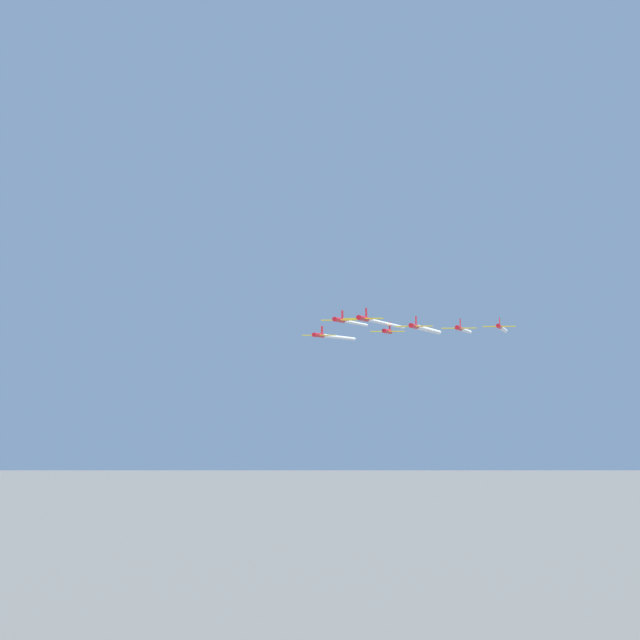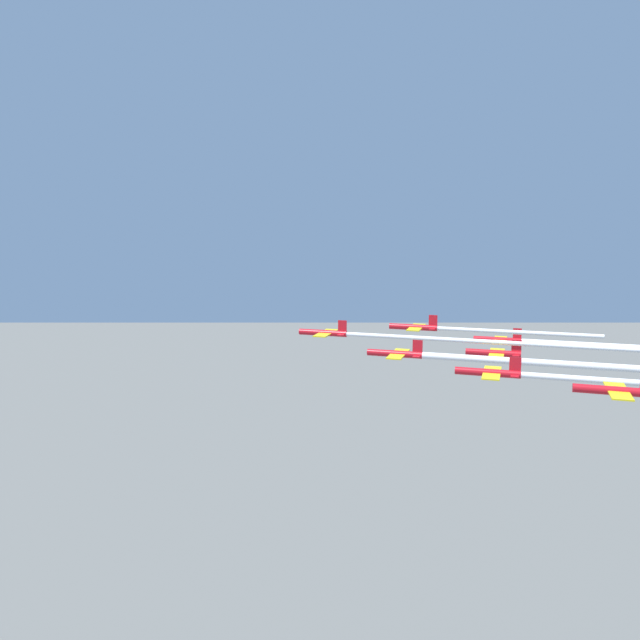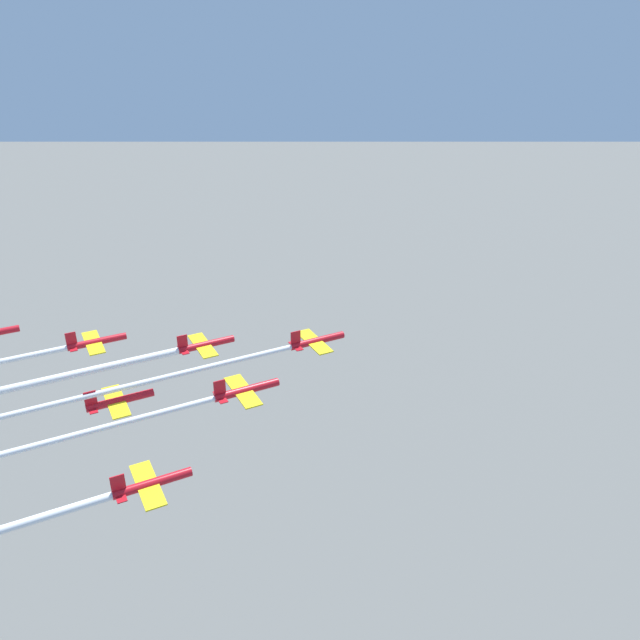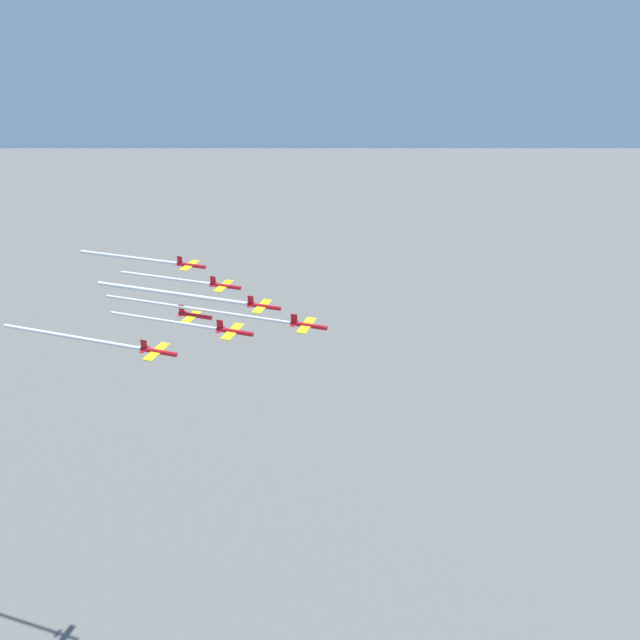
# 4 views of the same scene
# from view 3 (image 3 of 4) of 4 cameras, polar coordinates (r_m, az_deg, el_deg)

# --- Properties ---
(jet_0) EXTENTS (9.50, 9.18, 3.18)m
(jet_0) POSITION_cam_3_polar(r_m,az_deg,el_deg) (101.11, -0.43, -1.93)
(jet_0) COLOR red
(jet_1) EXTENTS (9.50, 9.18, 3.18)m
(jet_1) POSITION_cam_3_polar(r_m,az_deg,el_deg) (104.36, -10.55, -2.24)
(jet_1) COLOR red
(jet_2) EXTENTS (9.50, 9.18, 3.18)m
(jet_2) POSITION_cam_3_polar(r_m,az_deg,el_deg) (88.08, -6.93, -6.40)
(jet_2) COLOR red
(jet_3) EXTENTS (9.50, 9.18, 3.18)m
(jet_3) POSITION_cam_3_polar(r_m,az_deg,el_deg) (110.07, -19.90, -1.90)
(jet_3) COLOR red
(jet_4) EXTENTS (9.50, 9.18, 3.18)m
(jet_4) POSITION_cam_3_polar(r_m,az_deg,el_deg) (94.15, -18.02, -7.03)
(jet_4) COLOR red
(jet_5) EXTENTS (9.50, 9.18, 3.18)m
(jet_5) POSITION_cam_3_polar(r_m,az_deg,el_deg) (79.55, -15.31, -14.24)
(jet_5) COLOR red
(smoke_trail_0) EXTENTS (52.68, 12.26, 0.82)m
(smoke_trail_0) POSITION_cam_3_polar(r_m,az_deg,el_deg) (93.21, -17.91, -5.99)
(smoke_trail_0) COLOR white
(smoke_trail_1) EXTENTS (46.50, 11.26, 1.19)m
(smoke_trail_1) POSITION_cam_3_polar(r_m,az_deg,el_deg) (101.54, -25.81, -5.51)
(smoke_trail_1) COLOR white
(smoke_trail_2) EXTENTS (29.54, 7.19, 0.80)m
(smoke_trail_2) POSITION_cam_3_polar(r_m,az_deg,el_deg) (84.80, -19.39, -9.33)
(smoke_trail_2) COLOR white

